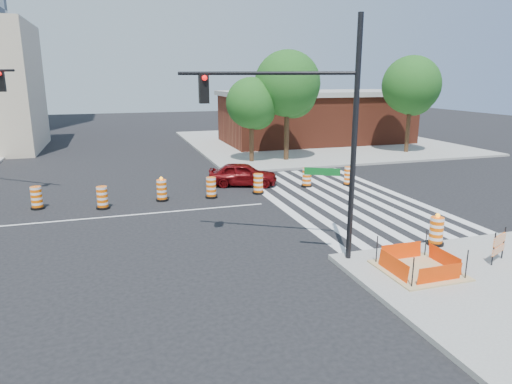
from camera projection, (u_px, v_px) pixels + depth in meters
ground at (105, 217)px, 19.38m from camera, size 120.00×120.00×0.00m
sidewalk_ne at (315, 142)px, 41.26m from camera, size 22.00×22.00×0.15m
crosswalk_east at (337, 197)px, 22.58m from camera, size 6.75×13.50×0.01m
lane_centerline at (105, 217)px, 19.38m from camera, size 14.00×0.12×0.01m
excavation_pit at (419, 269)px, 13.64m from camera, size 2.20×2.20×0.90m
brick_storefront at (315, 117)px, 40.71m from camera, size 16.50×8.50×4.60m
red_coupe at (243, 174)px, 24.92m from camera, size 4.02×2.62×1.27m
signal_pole_se at (303, 118)px, 13.91m from camera, size 4.92×2.94×7.43m
pit_drum at (436, 232)px, 15.69m from camera, size 0.58×0.58×1.13m
barricade at (499, 244)px, 14.20m from camera, size 0.84×0.42×1.06m
tree_north_c at (252, 106)px, 30.63m from camera, size 3.44×3.42×5.81m
tree_north_d at (288, 87)px, 30.97m from camera, size 4.47×4.47×7.60m
tree_north_e at (411, 88)px, 34.30m from camera, size 4.34×4.34×7.38m
median_drum_3 at (37, 199)px, 20.52m from camera, size 0.60×0.60×1.02m
median_drum_4 at (102, 198)px, 20.55m from camera, size 0.60×0.60×1.02m
median_drum_5 at (162, 191)px, 21.88m from camera, size 0.60×0.60×1.18m
median_drum_6 at (211, 188)px, 22.42m from camera, size 0.60×0.60×1.02m
median_drum_7 at (258, 184)px, 23.23m from camera, size 0.60×0.60×1.02m
median_drum_8 at (307, 178)px, 24.68m from camera, size 0.60×0.60×1.02m
median_drum_9 at (349, 177)px, 25.02m from camera, size 0.60×0.60×1.02m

